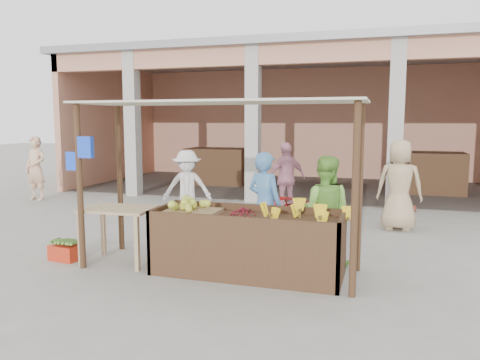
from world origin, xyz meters
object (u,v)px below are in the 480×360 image
(vendor_blue, at_px, (265,201))
(vendor_green, at_px, (324,208))
(side_table, at_px, (118,217))
(red_crate, at_px, (66,252))
(motorcycle, at_px, (298,209))
(fruit_stall, at_px, (248,246))

(vendor_blue, bearing_deg, vendor_green, -163.88)
(vendor_blue, distance_m, vendor_green, 0.94)
(side_table, xyz_separation_m, red_crate, (-0.85, -0.12, -0.58))
(motorcycle, bearing_deg, vendor_blue, -177.23)
(fruit_stall, height_order, vendor_green, vendor_green)
(side_table, relative_size, red_crate, 2.37)
(side_table, bearing_deg, red_crate, -175.04)
(motorcycle, bearing_deg, vendor_green, -146.00)
(side_table, bearing_deg, vendor_blue, 21.30)
(vendor_blue, bearing_deg, side_table, 47.48)
(side_table, bearing_deg, vendor_green, 12.12)
(side_table, relative_size, motorcycle, 0.56)
(fruit_stall, relative_size, motorcycle, 1.37)
(motorcycle, bearing_deg, red_crate, 141.75)
(fruit_stall, xyz_separation_m, vendor_blue, (0.02, 0.87, 0.48))
(side_table, distance_m, red_crate, 1.04)
(red_crate, xyz_separation_m, vendor_blue, (2.87, 1.05, 0.76))
(red_crate, xyz_separation_m, motorcycle, (3.12, 2.61, 0.38))
(fruit_stall, xyz_separation_m, vendor_green, (0.95, 0.76, 0.45))
(vendor_blue, height_order, vendor_green, vendor_blue)
(side_table, distance_m, vendor_blue, 2.22)
(vendor_blue, relative_size, vendor_green, 1.04)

